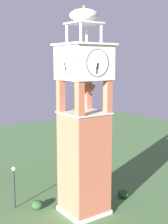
{
  "coord_description": "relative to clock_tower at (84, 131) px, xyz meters",
  "views": [
    {
      "loc": [
        15.0,
        21.11,
        13.15
      ],
      "look_at": [
        0.0,
        0.0,
        8.93
      ],
      "focal_mm": 50.19,
      "sensor_mm": 36.0,
      "label": 1
    }
  ],
  "objects": [
    {
      "name": "shrub_near_entry",
      "position": [
        -2.25,
        -0.69,
        -6.8
      ],
      "size": [
        1.0,
        1.0,
        0.91
      ],
      "primitive_type": "ellipsoid",
      "color": "#234C28",
      "rests_on": "ground"
    },
    {
      "name": "shrub_behind_bench",
      "position": [
        3.13,
        -2.86,
        -6.86
      ],
      "size": [
        1.03,
        1.03,
        0.8
      ],
      "primitive_type": "ellipsoid",
      "color": "#234C28",
      "rests_on": "ground"
    },
    {
      "name": "ground",
      "position": [
        0.0,
        0.0,
        -7.26
      ],
      "size": [
        80.0,
        80.0,
        0.0
      ],
      "primitive_type": "plane",
      "color": "#476B3D"
    },
    {
      "name": "shrub_left_of_tower",
      "position": [
        -4.86,
        -0.2,
        -6.91
      ],
      "size": [
        1.1,
        1.1,
        0.71
      ],
      "primitive_type": "ellipsoid",
      "color": "#234C28",
      "rests_on": "ground"
    },
    {
      "name": "park_bench",
      "position": [
        -2.01,
        -3.94,
        -6.78
      ],
      "size": [
        1.36,
        1.51,
        0.95
      ],
      "color": "brown",
      "rests_on": "ground"
    },
    {
      "name": "lamp_post",
      "position": [
        4.68,
        -4.22,
        -4.57
      ],
      "size": [
        0.36,
        0.36,
        3.88
      ],
      "color": "black",
      "rests_on": "ground"
    },
    {
      "name": "clock_tower",
      "position": [
        0.0,
        0.0,
        0.0
      ],
      "size": [
        3.97,
        3.97,
        17.53
      ],
      "color": "#AD5B42",
      "rests_on": "ground"
    }
  ]
}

